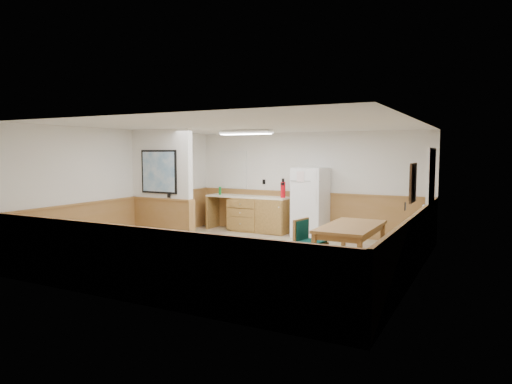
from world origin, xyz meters
The scene contains 20 objects.
ground centered at (0.00, 0.00, 0.00)m, with size 6.00×6.00×0.00m, color tan.
ceiling centered at (0.00, 0.00, 2.50)m, with size 6.00×6.00×0.02m, color silver.
back_wall centered at (0.00, 3.00, 1.25)m, with size 6.00×0.02×2.50m, color white.
right_wall centered at (3.00, 0.00, 1.25)m, with size 0.02×6.00×2.50m, color white.
left_wall centered at (-3.00, 0.00, 1.25)m, with size 0.02×6.00×2.50m, color white.
wainscot_back centered at (0.00, 2.98, 0.50)m, with size 6.00×0.04×1.00m, color #A47341.
wainscot_right centered at (2.98, 0.00, 0.50)m, with size 0.04×6.00×1.00m, color #A47341.
wainscot_left centered at (-2.98, 0.00, 0.50)m, with size 0.04×6.00×1.00m, color #A47341.
partition_wall centered at (-2.25, 0.19, 1.23)m, with size 1.50×0.20×2.50m.
kitchen_counter centered at (-1.21, 2.68, 0.46)m, with size 2.20×0.61×1.00m.
exterior_door centered at (2.96, 1.90, 1.05)m, with size 0.07×1.02×2.15m.
kitchen_window centered at (-2.10, 2.98, 1.55)m, with size 0.80×0.04×1.00m.
wall_painting centered at (2.97, -0.30, 1.55)m, with size 0.04×0.50×0.60m.
fluorescent_fixture centered at (-0.80, 1.30, 2.45)m, with size 1.20×0.30×0.09m.
refrigerator centered at (0.21, 2.63, 0.82)m, with size 0.77×0.75×1.65m.
dining_table centered at (1.88, 0.21, 0.66)m, with size 0.88×1.74×0.75m.
dining_bench centered at (2.70, 0.30, 0.34)m, with size 0.50×1.65×0.45m.
dining_chair centered at (1.19, -0.13, 0.49)m, with size 0.70×0.53×0.85m.
fire_extinguisher centered at (-0.52, 2.67, 1.11)m, with size 0.15×0.15×0.47m.
soap_bottle centered at (-2.32, 2.65, 1.00)m, with size 0.07×0.07×0.21m, color #188830.
Camera 1 is at (4.04, -7.50, 2.01)m, focal length 32.00 mm.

